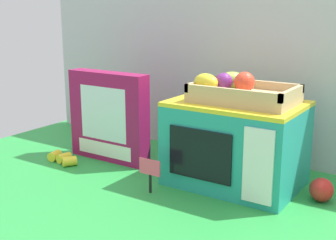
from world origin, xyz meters
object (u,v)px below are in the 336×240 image
Objects in this scene: loose_toy_apple at (321,190)px; toy_microwave at (236,143)px; food_groups_crate at (239,92)px; cookie_set_box at (109,117)px; loose_toy_banana at (63,158)px; price_sign at (150,171)px.

toy_microwave is at bearing -177.07° from loose_toy_apple.
food_groups_crate reaches higher than toy_microwave.
toy_microwave is at bearing 157.04° from food_groups_crate.
cookie_set_box is at bearing -176.14° from toy_microwave.
toy_microwave is at bearing 15.06° from loose_toy_banana.
cookie_set_box reaches higher than toy_microwave.
price_sign is 0.40m from loose_toy_banana.
price_sign is 1.53× the size of loose_toy_apple.
cookie_set_box is at bearing -176.47° from loose_toy_apple.
toy_microwave is 1.22× the size of cookie_set_box.
food_groups_crate is (0.00, -0.00, 0.15)m from toy_microwave.
price_sign is 0.76× the size of loose_toy_banana.
toy_microwave is at bearing 49.36° from price_sign.
toy_microwave reaches higher than loose_toy_apple.
cookie_set_box is 0.72m from loose_toy_apple.
toy_microwave reaches higher than price_sign.
price_sign is 0.47m from loose_toy_apple.
loose_toy_apple is (0.25, 0.01, -0.25)m from food_groups_crate.
price_sign is at bearing -153.52° from loose_toy_apple.
toy_microwave is 0.46m from cookie_set_box.
loose_toy_banana is (-0.40, 0.05, -0.05)m from price_sign.
cookie_set_box is (-0.46, -0.03, -0.13)m from food_groups_crate.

